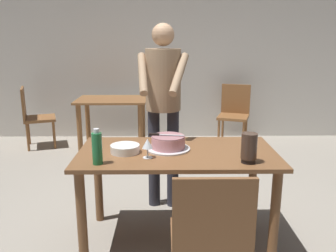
{
  "coord_description": "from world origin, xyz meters",
  "views": [
    {
      "loc": [
        -0.1,
        -2.57,
        1.59
      ],
      "look_at": [
        -0.07,
        0.2,
        0.9
      ],
      "focal_mm": 37.77,
      "sensor_mm": 36.0,
      "label": 1
    }
  ],
  "objects": [
    {
      "name": "main_dining_table",
      "position": [
        0.0,
        0.0,
        0.63
      ],
      "size": [
        1.51,
        0.79,
        0.75
      ],
      "color": "brown",
      "rests_on": "ground_plane"
    },
    {
      "name": "plate_stack",
      "position": [
        -0.39,
        -0.03,
        0.78
      ],
      "size": [
        0.22,
        0.22,
        0.06
      ],
      "color": "white",
      "rests_on": "main_dining_table"
    },
    {
      "name": "chair_near_side",
      "position": [
        0.16,
        -0.77,
        0.49
      ],
      "size": [
        0.44,
        0.44,
        0.9
      ],
      "color": "brown",
      "rests_on": "ground_plane"
    },
    {
      "name": "cake_knife",
      "position": [
        -0.14,
        0.05,
        0.87
      ],
      "size": [
        0.27,
        0.06,
        0.02
      ],
      "color": "silver",
      "rests_on": "cake_on_platter"
    },
    {
      "name": "cake_on_platter",
      "position": [
        -0.07,
        0.05,
        0.8
      ],
      "size": [
        0.34,
        0.34,
        0.11
      ],
      "color": "silver",
      "rests_on": "main_dining_table"
    },
    {
      "name": "back_wall",
      "position": [
        0.0,
        3.17,
        1.35
      ],
      "size": [
        10.0,
        0.12,
        2.7
      ],
      "primitive_type": "cube",
      "color": "beige",
      "rests_on": "ground_plane"
    },
    {
      "name": "wine_glass_near",
      "position": [
        -0.22,
        -0.15,
        0.85
      ],
      "size": [
        0.08,
        0.08,
        0.14
      ],
      "color": "silver",
      "rests_on": "main_dining_table"
    },
    {
      "name": "background_chair_1",
      "position": [
        -2.02,
        2.53,
        0.49
      ],
      "size": [
        0.56,
        0.56,
        0.9
      ],
      "color": "brown",
      "rests_on": "ground_plane"
    },
    {
      "name": "background_table",
      "position": [
        -0.85,
        2.47,
        0.58
      ],
      "size": [
        1.0,
        0.7,
        0.74
      ],
      "color": "brown",
      "rests_on": "ground_plane"
    },
    {
      "name": "water_bottle",
      "position": [
        -0.56,
        -0.28,
        0.86
      ],
      "size": [
        0.07,
        0.07,
        0.25
      ],
      "color": "#1E6B38",
      "rests_on": "main_dining_table"
    },
    {
      "name": "hurricane_lamp",
      "position": [
        0.49,
        -0.26,
        0.86
      ],
      "size": [
        0.11,
        0.11,
        0.21
      ],
      "color": "black",
      "rests_on": "main_dining_table"
    },
    {
      "name": "background_chair_0",
      "position": [
        0.97,
        2.71,
        0.49
      ],
      "size": [
        0.56,
        0.56,
        0.9
      ],
      "color": "brown",
      "rests_on": "ground_plane"
    },
    {
      "name": "ground_plane",
      "position": [
        0.0,
        0.0,
        0.0
      ],
      "size": [
        14.0,
        14.0,
        0.0
      ],
      "primitive_type": "plane",
      "color": "gray"
    },
    {
      "name": "person_cutting_cake",
      "position": [
        -0.11,
        0.61,
        1.08
      ],
      "size": [
        0.46,
        0.57,
        1.72
      ],
      "color": "#2D2D38",
      "rests_on": "ground_plane"
    }
  ]
}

